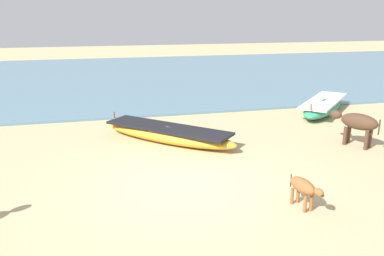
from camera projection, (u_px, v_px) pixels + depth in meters
ground at (183, 184)px, 8.93m from camera, size 80.00×80.00×0.00m
sea_water at (124, 76)px, 23.90m from camera, size 60.00×20.00×0.08m
fishing_boat_2 at (168, 134)px, 11.76m from camera, size 3.90×3.83×0.67m
fishing_boat_3 at (323, 106)px, 15.23m from camera, size 3.65×3.64×0.71m
calf_far_brown at (304, 187)px, 7.71m from camera, size 0.39×0.94×0.61m
cow_second_adult_dark at (357, 123)px, 11.29m from camera, size 0.97×1.41×0.97m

